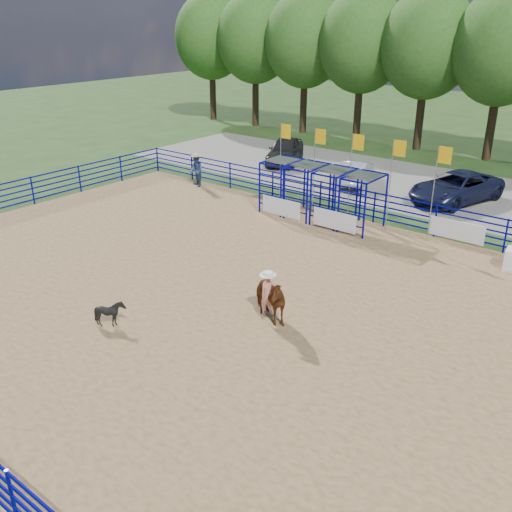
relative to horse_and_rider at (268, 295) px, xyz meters
The scene contains 12 objects.
ground 2.06m from the horse_and_rider, 163.47° to the left, with size 120.00×120.00×0.00m, color #325120.
arena_dirt 2.05m from the horse_and_rider, 163.47° to the left, with size 30.00×20.00×0.02m, color #9F7C4F.
gravel_strip 17.64m from the horse_and_rider, 95.78° to the left, with size 40.00×10.00×0.01m, color gray.
horse_and_rider is the anchor object (origin of this frame).
calf 5.02m from the horse_and_rider, 136.88° to the right, with size 0.73×0.82×0.90m, color black.
spectator_cowboy 15.79m from the horse_and_rider, 142.45° to the left, with size 1.08×0.98×1.86m.
car_a 21.02m from the horse_and_rider, 124.50° to the left, with size 1.91×4.76×1.62m, color black.
car_b 16.95m from the horse_and_rider, 110.00° to the left, with size 1.42×4.08×1.34m, color #999CA1.
car_c 16.11m from the horse_and_rider, 89.92° to the left, with size 2.55×5.53×1.54m, color #161A37.
perimeter_fence 1.86m from the horse_and_rider, 163.47° to the left, with size 30.10×20.10×1.50m.
chute_assembly 10.07m from the horse_and_rider, 111.42° to the left, with size 19.32×2.41×4.20m.
treeline 27.40m from the horse_and_rider, 93.83° to the left, with size 56.40×6.40×11.24m.
Camera 1 is at (11.61, -13.41, 9.25)m, focal length 40.00 mm.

